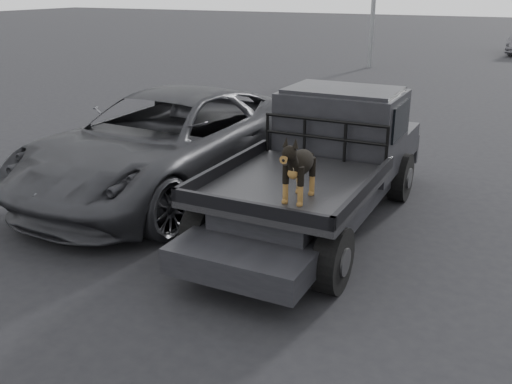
% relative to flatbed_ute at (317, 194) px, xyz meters
% --- Properties ---
extents(ground, '(120.00, 120.00, 0.00)m').
position_rel_flatbed_ute_xyz_m(ground, '(0.69, -1.46, -0.46)').
color(ground, black).
rests_on(ground, ground).
extents(flatbed_ute, '(2.00, 5.40, 0.92)m').
position_rel_flatbed_ute_xyz_m(flatbed_ute, '(0.00, 0.00, 0.00)').
color(flatbed_ute, black).
rests_on(flatbed_ute, ground).
extents(ute_cab, '(1.72, 1.30, 0.88)m').
position_rel_flatbed_ute_xyz_m(ute_cab, '(0.00, 0.95, 0.90)').
color(ute_cab, black).
rests_on(ute_cab, flatbed_ute).
extents(headache_rack, '(1.80, 0.08, 0.55)m').
position_rel_flatbed_ute_xyz_m(headache_rack, '(0.00, 0.20, 0.74)').
color(headache_rack, black).
rests_on(headache_rack, flatbed_ute).
extents(dog, '(0.32, 0.60, 0.74)m').
position_rel_flatbed_ute_xyz_m(dog, '(0.30, -1.44, 0.83)').
color(dog, black).
rests_on(dog, flatbed_ute).
extents(parked_suv, '(2.90, 5.88, 1.60)m').
position_rel_flatbed_ute_xyz_m(parked_suv, '(-2.75, 0.29, 0.34)').
color(parked_suv, '#2E2F33').
rests_on(parked_suv, ground).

